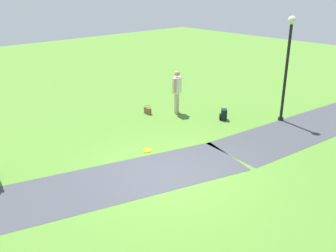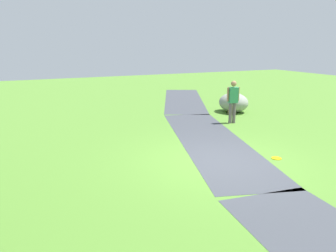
{
  "view_description": "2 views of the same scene",
  "coord_description": "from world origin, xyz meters",
  "px_view_note": "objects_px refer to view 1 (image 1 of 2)",
  "views": [
    {
      "loc": [
        5.93,
        6.31,
        4.75
      ],
      "look_at": [
        -0.72,
        -0.94,
        0.92
      ],
      "focal_mm": 39.96,
      "sensor_mm": 36.0,
      "label": 1
    },
    {
      "loc": [
        -7.01,
        4.72,
        3.14
      ],
      "look_at": [
        1.09,
        1.02,
        0.86
      ],
      "focal_mm": 34.65,
      "sensor_mm": 36.0,
      "label": 2
    }
  ],
  "objects_px": {
    "woman_with_handbag": "(177,89)",
    "lamp_post": "(288,58)",
    "spare_backpack_on_lawn": "(224,115)",
    "frisbee_on_grass": "(147,150)",
    "handbag_on_grass": "(148,110)"
  },
  "relations": [
    {
      "from": "lamp_post",
      "to": "frisbee_on_grass",
      "type": "height_order",
      "value": "lamp_post"
    },
    {
      "from": "handbag_on_grass",
      "to": "frisbee_on_grass",
      "type": "distance_m",
      "value": 3.34
    },
    {
      "from": "lamp_post",
      "to": "frisbee_on_grass",
      "type": "relative_size",
      "value": 13.35
    },
    {
      "from": "lamp_post",
      "to": "spare_backpack_on_lawn",
      "type": "relative_size",
      "value": 9.19
    },
    {
      "from": "woman_with_handbag",
      "to": "lamp_post",
      "type": "bearing_deg",
      "value": 125.94
    },
    {
      "from": "frisbee_on_grass",
      "to": "woman_with_handbag",
      "type": "bearing_deg",
      "value": -148.11
    },
    {
      "from": "handbag_on_grass",
      "to": "spare_backpack_on_lawn",
      "type": "bearing_deg",
      "value": 124.38
    },
    {
      "from": "woman_with_handbag",
      "to": "spare_backpack_on_lawn",
      "type": "distance_m",
      "value": 2.01
    },
    {
      "from": "lamp_post",
      "to": "frisbee_on_grass",
      "type": "xyz_separation_m",
      "value": [
        5.29,
        -1.25,
        -2.25
      ]
    },
    {
      "from": "lamp_post",
      "to": "woman_with_handbag",
      "type": "relative_size",
      "value": 2.23
    },
    {
      "from": "frisbee_on_grass",
      "to": "spare_backpack_on_lawn",
      "type": "bearing_deg",
      "value": -177.23
    },
    {
      "from": "woman_with_handbag",
      "to": "handbag_on_grass",
      "type": "height_order",
      "value": "woman_with_handbag"
    },
    {
      "from": "woman_with_handbag",
      "to": "frisbee_on_grass",
      "type": "height_order",
      "value": "woman_with_handbag"
    },
    {
      "from": "woman_with_handbag",
      "to": "frisbee_on_grass",
      "type": "relative_size",
      "value": 6.0
    },
    {
      "from": "spare_backpack_on_lawn",
      "to": "lamp_post",
      "type": "bearing_deg",
      "value": 136.69
    }
  ]
}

